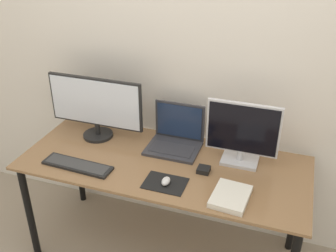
% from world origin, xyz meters
% --- Properties ---
extents(wall_back, '(7.00, 0.05, 2.50)m').
position_xyz_m(wall_back, '(0.00, 0.79, 1.25)').
color(wall_back, silver).
rests_on(wall_back, ground_plane).
extents(desk, '(1.74, 0.73, 0.74)m').
position_xyz_m(desk, '(0.00, 0.36, 0.65)').
color(desk, olive).
rests_on(desk, ground_plane).
extents(monitor_left, '(0.65, 0.20, 0.42)m').
position_xyz_m(monitor_left, '(-0.53, 0.52, 0.96)').
color(monitor_left, black).
rests_on(monitor_left, desk).
extents(monitor_right, '(0.43, 0.15, 0.39)m').
position_xyz_m(monitor_right, '(0.44, 0.52, 0.94)').
color(monitor_right, silver).
rests_on(monitor_right, desk).
extents(laptop, '(0.33, 0.27, 0.27)m').
position_xyz_m(laptop, '(0.01, 0.57, 0.80)').
color(laptop, '#333338').
rests_on(laptop, desk).
extents(keyboard, '(0.44, 0.14, 0.02)m').
position_xyz_m(keyboard, '(-0.47, 0.15, 0.75)').
color(keyboard, black).
rests_on(keyboard, desk).
extents(mousepad, '(0.24, 0.17, 0.00)m').
position_xyz_m(mousepad, '(0.08, 0.16, 0.74)').
color(mousepad, black).
rests_on(mousepad, desk).
extents(mouse, '(0.05, 0.07, 0.04)m').
position_xyz_m(mouse, '(0.09, 0.15, 0.76)').
color(mouse, silver).
rests_on(mouse, mousepad).
extents(book, '(0.20, 0.25, 0.03)m').
position_xyz_m(book, '(0.45, 0.15, 0.76)').
color(book, silver).
rests_on(book, desk).
extents(power_brick, '(0.07, 0.07, 0.03)m').
position_xyz_m(power_brick, '(0.26, 0.34, 0.75)').
color(power_brick, black).
rests_on(power_brick, desk).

